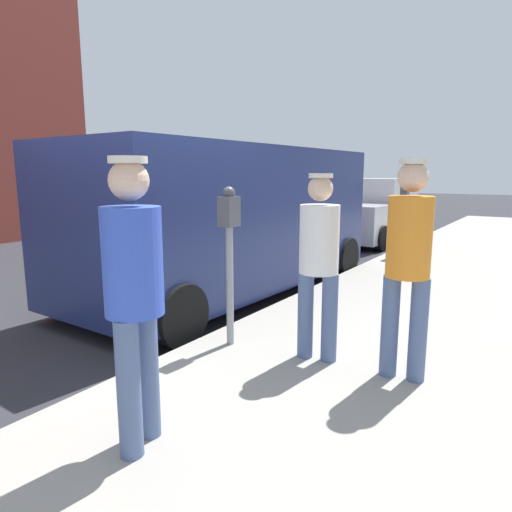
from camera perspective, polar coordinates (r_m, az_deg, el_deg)
The scene contains 9 objects.
ground_plane at distance 5.53m, azimuth -14.06°, elevation -8.92°, with size 80.00×80.00×0.00m, color #2D2D33.
sidewalk_slab at distance 3.91m, azimuth 25.22°, elevation -16.74°, with size 5.00×32.00×0.15m, color #9E998E.
parking_meter_near at distance 4.29m, azimuth -3.35°, elevation 2.12°, with size 0.14×0.18×1.52m.
parking_meter_far at distance 9.57m, azimuth 18.00°, elevation 6.15°, with size 0.14×0.18×1.52m.
pedestrian_in_orange at distance 3.74m, azimuth 18.46°, elevation -0.00°, with size 0.36×0.34×1.75m.
pedestrian_in_blue at distance 2.73m, azimuth -14.99°, elevation -3.72°, with size 0.34×0.35×1.73m.
pedestrian_in_white at distance 3.98m, azimuth 7.84°, elevation -0.01°, with size 0.36×0.34×1.64m.
parked_van at distance 6.79m, azimuth -3.37°, elevation 4.91°, with size 2.27×5.26×2.15m.
parked_sedan_ahead at distance 12.81m, azimuth 14.53°, elevation 5.31°, with size 2.14×4.49×1.65m.
Camera 1 is at (3.89, -3.49, 1.79)m, focal length 32.06 mm.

